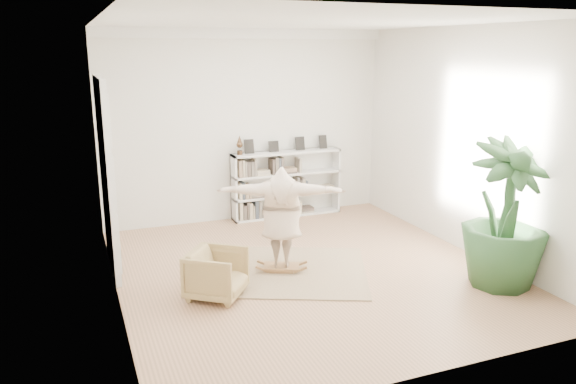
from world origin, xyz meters
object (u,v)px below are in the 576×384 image
object	(u,v)px
bookshelf	(286,184)
armchair	(217,274)
rocker_board	(282,267)
houseplant	(505,214)
person	(281,215)

from	to	relation	value
bookshelf	armchair	distance (m)	3.92
rocker_board	houseplant	world-z (taller)	houseplant
bookshelf	armchair	size ratio (longest dim) A/B	3.05
bookshelf	person	world-z (taller)	person
person	houseplant	world-z (taller)	houseplant
person	houseplant	xyz separation A→B (m)	(2.68, -1.58, 0.15)
armchair	person	world-z (taller)	person
bookshelf	houseplant	distance (m)	4.57
armchair	rocker_board	xyz separation A→B (m)	(1.12, 0.51, -0.26)
bookshelf	person	bearing A→B (deg)	-112.75
rocker_board	person	bearing A→B (deg)	60.87
bookshelf	rocker_board	bearing A→B (deg)	-112.75
bookshelf	houseplant	bearing A→B (deg)	-70.00
bookshelf	armchair	world-z (taller)	bookshelf
armchair	person	bearing A→B (deg)	-28.66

